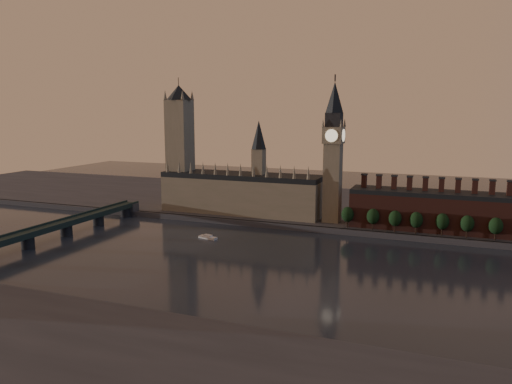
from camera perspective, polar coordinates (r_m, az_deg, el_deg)
ground at (r=277.37m, az=1.49°, el=-8.73°), size 900.00×900.00×0.00m
north_bank at (r=443.50m, az=9.29°, el=-1.68°), size 900.00×182.00×4.00m
palace_of_westminster at (r=399.37m, az=-1.63°, el=0.08°), size 130.00×30.30×74.00m
victoria_tower at (r=419.80m, az=-8.69°, el=5.58°), size 24.00×24.00×108.00m
big_ben at (r=367.96m, az=8.82°, el=4.70°), size 15.00×15.00×107.00m
chimney_block at (r=364.83m, az=19.47°, el=-1.96°), size 110.00×25.00×37.00m
embankment_tree_0 at (r=356.62m, az=10.42°, el=-2.54°), size 8.60×8.60×14.88m
embankment_tree_1 at (r=353.93m, az=13.23°, el=-2.72°), size 8.60×8.60×14.88m
embankment_tree_2 at (r=351.06m, az=15.61°, el=-2.92°), size 8.60×8.60×14.88m
embankment_tree_3 at (r=350.47m, az=17.84°, el=-3.05°), size 8.60×8.60×14.88m
embankment_tree_4 at (r=351.23m, az=20.52°, el=-3.17°), size 8.60×8.60×14.88m
embankment_tree_5 at (r=350.93m, az=23.00°, el=-3.33°), size 8.60×8.60×14.88m
embankment_tree_6 at (r=351.23m, az=25.73°, el=-3.51°), size 8.60×8.60×14.88m
westminster_bridge at (r=354.81m, az=-23.01°, el=-4.20°), size 14.00×200.00×11.55m
river_boat at (r=340.14m, az=-5.52°, el=-5.16°), size 14.16×6.78×2.73m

